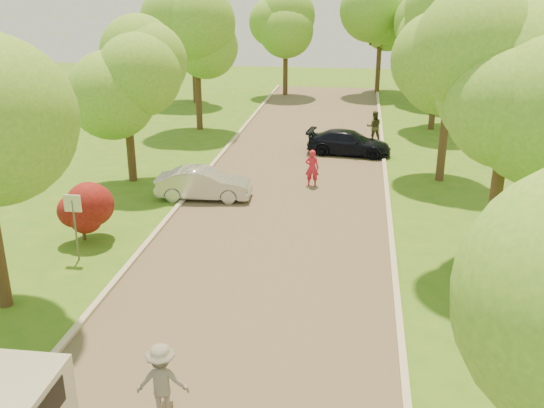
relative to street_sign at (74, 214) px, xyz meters
The scene contains 20 objects.
ground 7.22m from the street_sign, 34.59° to the right, with size 100.00×100.00×0.00m, color #306417.
road 7.22m from the street_sign, 34.59° to the left, with size 8.00×60.00×0.01m, color #4C4438.
curb_left 4.62m from the street_sign, 66.37° to the left, with size 0.18×60.00×0.12m, color #B2AD9E.
curb_right 10.74m from the street_sign, 22.10° to the left, with size 0.18×60.00×0.12m, color #B2AD9E.
street_sign is the anchor object (origin of this frame).
red_shrub 1.65m from the street_sign, 108.43° to the left, with size 1.70×1.70×1.95m.
tree_l_midb 8.61m from the street_sign, 97.22° to the left, with size 4.30×4.20×6.62m.
tree_l_far 18.43m from the street_sign, 91.87° to the left, with size 4.92×4.80×7.79m.
tree_r_mida 13.46m from the street_sign, ahead, with size 5.13×5.00×7.95m.
tree_r_midb 16.27m from the street_sign, 38.90° to the left, with size 4.51×4.40×7.01m.
tree_r_far 24.25m from the street_sign, 56.91° to the left, with size 5.33×5.20×8.34m.
tree_bg_a 26.44m from the street_sign, 96.53° to the left, with size 5.12×5.00×7.72m.
tree_bg_b 31.57m from the street_sign, 63.40° to the left, with size 5.12×5.00×7.95m.
tree_bg_c 30.35m from the street_sign, 84.26° to the left, with size 4.92×4.80×7.33m.
tree_bg_d 33.74m from the street_sign, 72.61° to the left, with size 5.12×5.00×7.72m.
silver_sedan 6.70m from the street_sign, 67.86° to the left, with size 1.33×3.81×1.26m, color #AFAFB4.
dark_sedan 15.91m from the street_sign, 59.34° to the left, with size 1.71×4.21×1.22m, color black.
skateboarder 8.44m from the street_sign, 53.64° to the right, with size 1.04×0.60×1.61m, color slate.
person_striped 10.74m from the street_sign, 51.45° to the left, with size 0.59×0.38×1.61m, color #B61B32.
person_olive 18.95m from the street_sign, 60.32° to the left, with size 0.82×0.64×1.69m, color #343620.
Camera 1 is at (2.78, -12.30, 8.31)m, focal length 40.00 mm.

